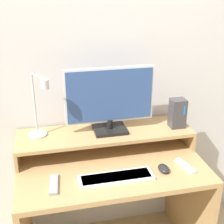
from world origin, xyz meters
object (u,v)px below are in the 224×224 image
object	(u,v)px
desk_lamp	(39,113)
router_dock	(177,113)
keyboard	(116,177)
monitor	(110,99)
mouse	(164,168)
remote_secondary	(185,166)
remote_control	(54,184)

from	to	relation	value
desk_lamp	router_dock	distance (m)	0.84
keyboard	monitor	bearing A→B (deg)	83.36
mouse	remote_secondary	world-z (taller)	mouse
keyboard	mouse	xyz separation A→B (m)	(0.27, 0.02, 0.01)
remote_control	remote_secondary	world-z (taller)	same
mouse	remote_control	world-z (taller)	mouse
keyboard	mouse	world-z (taller)	mouse
mouse	remote_control	xyz separation A→B (m)	(-0.60, -0.00, -0.01)
desk_lamp	monitor	bearing A→B (deg)	1.15
monitor	remote_control	world-z (taller)	monitor
keyboard	mouse	bearing A→B (deg)	3.35
mouse	remote_secondary	distance (m)	0.14
mouse	remote_control	distance (m)	0.60
desk_lamp	mouse	bearing A→B (deg)	-25.35
router_dock	mouse	world-z (taller)	router_dock
remote_control	desk_lamp	bearing A→B (deg)	98.46
router_dock	keyboard	world-z (taller)	router_dock
monitor	remote_control	distance (m)	0.58
monitor	desk_lamp	size ratio (longest dim) A/B	1.38
mouse	monitor	bearing A→B (deg)	126.81
mouse	remote_control	bearing A→B (deg)	-179.97
keyboard	remote_control	size ratio (longest dim) A/B	2.39
keyboard	router_dock	bearing A→B (deg)	32.43
monitor	keyboard	world-z (taller)	monitor
desk_lamp	keyboard	xyz separation A→B (m)	(0.37, -0.32, -0.28)
keyboard	remote_control	xyz separation A→B (m)	(-0.33, 0.02, -0.00)
desk_lamp	remote_control	distance (m)	0.42
monitor	router_dock	xyz separation A→B (m)	(0.42, -0.04, -0.11)
desk_lamp	mouse	distance (m)	0.77
router_dock	remote_secondary	distance (m)	0.34
desk_lamp	router_dock	size ratio (longest dim) A/B	2.10
monitor	mouse	bearing A→B (deg)	-53.19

